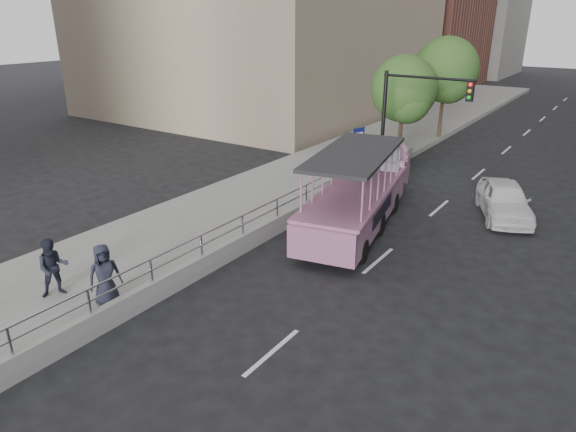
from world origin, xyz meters
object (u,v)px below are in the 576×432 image
at_px(parking_sign, 358,153).
at_px(street_tree_near, 405,92).
at_px(pedestrian_far, 105,275).
at_px(street_tree_far, 447,72).
at_px(pedestrian_mid, 53,268).
at_px(duck_boat, 362,193).
at_px(car, 504,200).
at_px(traffic_signal, 408,110).

relative_size(parking_sign, street_tree_near, 0.52).
relative_size(pedestrian_far, parking_sign, 0.59).
height_order(pedestrian_far, parking_sign, parking_sign).
relative_size(street_tree_near, street_tree_far, 0.89).
distance_m(pedestrian_mid, pedestrian_far, 1.65).
bearing_deg(pedestrian_mid, street_tree_far, 25.63).
xyz_separation_m(street_tree_near, street_tree_far, (0.20, 6.00, 0.49)).
bearing_deg(pedestrian_far, street_tree_far, 20.24).
xyz_separation_m(pedestrian_far, street_tree_near, (0.38, 19.02, 2.65)).
xyz_separation_m(duck_boat, car, (4.54, 3.59, -0.42)).
relative_size(car, street_tree_far, 0.66).
relative_size(duck_boat, street_tree_far, 1.48).
relative_size(duck_boat, car, 2.25).
bearing_deg(parking_sign, pedestrian_far, -93.40).
bearing_deg(pedestrian_far, pedestrian_mid, 128.51).
bearing_deg(traffic_signal, street_tree_near, 114.98).
bearing_deg(pedestrian_far, street_tree_near, 20.42).
height_order(parking_sign, street_tree_far, street_tree_far).
bearing_deg(duck_boat, street_tree_near, 103.54).
xyz_separation_m(car, pedestrian_mid, (-8.68, -14.04, 0.42)).
bearing_deg(pedestrian_far, car, -6.07).
height_order(pedestrian_mid, traffic_signal, traffic_signal).
xyz_separation_m(pedestrian_mid, traffic_signal, (3.56, 16.07, 2.35)).
distance_m(pedestrian_far, traffic_signal, 15.89).
distance_m(car, parking_sign, 6.44).
bearing_deg(traffic_signal, duck_boat, -84.09).
relative_size(pedestrian_far, street_tree_near, 0.31).
relative_size(parking_sign, street_tree_far, 0.46).
distance_m(pedestrian_far, street_tree_far, 25.22).
bearing_deg(car, parking_sign, 160.50).
relative_size(duck_boat, pedestrian_mid, 5.66).
distance_m(pedestrian_mid, traffic_signal, 16.63).
height_order(pedestrian_far, traffic_signal, traffic_signal).
xyz_separation_m(parking_sign, traffic_signal, (1.20, 2.54, 1.66)).
bearing_deg(street_tree_far, parking_sign, -89.05).
bearing_deg(street_tree_far, pedestrian_far, -91.32).
bearing_deg(traffic_signal, car, -21.67).
xyz_separation_m(duck_boat, pedestrian_mid, (-4.14, -10.44, -0.00)).
relative_size(pedestrian_mid, pedestrian_far, 0.97).
distance_m(parking_sign, traffic_signal, 3.26).
bearing_deg(traffic_signal, parking_sign, -115.30).
relative_size(pedestrian_far, street_tree_far, 0.27).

